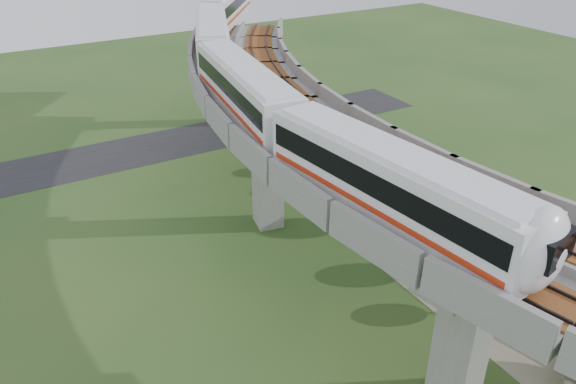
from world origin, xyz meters
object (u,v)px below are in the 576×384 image
(car_red, at_px, (544,225))
(car_dark, at_px, (423,197))
(metro_train, at_px, (254,60))
(car_white, at_px, (549,267))

(car_red, relative_size, car_dark, 0.82)
(metro_train, bearing_deg, car_dark, -35.15)
(car_white, height_order, car_red, car_red)
(metro_train, distance_m, car_red, 26.57)
(car_red, xyz_separation_m, car_dark, (-5.37, 8.24, 0.04))
(car_white, bearing_deg, metro_train, 107.71)
(metro_train, bearing_deg, car_red, -43.94)
(car_white, distance_m, car_red, 5.98)
(car_white, xyz_separation_m, car_red, (4.50, 3.94, 0.03))
(car_red, height_order, car_dark, car_dark)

